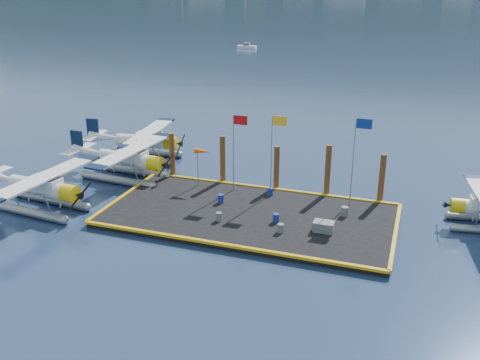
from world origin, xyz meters
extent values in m
plane|color=navy|center=(0.00, 0.00, 0.00)|extent=(4000.00, 4000.00, 0.00)
cube|color=black|center=(0.00, 0.00, 0.20)|extent=(20.00, 10.00, 0.40)
cylinder|color=gray|center=(-14.86, -2.37, 0.32)|extent=(6.75, 1.29, 0.65)
cylinder|color=gray|center=(-15.09, -4.74, 0.32)|extent=(6.75, 1.29, 0.65)
cylinder|color=silver|center=(-14.76, -3.58, 1.79)|extent=(5.13, 1.67, 1.19)
cube|color=silver|center=(-14.11, -3.64, 2.17)|extent=(2.49, 1.41, 0.97)
cube|color=black|center=(-13.79, -3.67, 2.38)|extent=(1.62, 1.28, 0.60)
cylinder|color=gold|center=(-11.96, -3.85, 1.79)|extent=(1.20, 1.35, 1.26)
cube|color=black|center=(-11.04, -3.93, 1.79)|extent=(0.29, 2.41, 1.22)
cube|color=silver|center=(-14.11, -3.64, 2.71)|extent=(2.55, 9.86, 0.13)
cube|color=black|center=(-13.67, 1.00, 2.71)|extent=(1.71, 1.12, 0.14)
cylinder|color=gray|center=(-12.17, 5.24, 0.33)|extent=(6.78, 1.19, 0.65)
cylinder|color=gray|center=(-12.36, 2.85, 0.33)|extent=(6.78, 1.19, 0.65)
cylinder|color=silver|center=(-12.04, 4.03, 1.80)|extent=(5.14, 1.60, 1.20)
cube|color=silver|center=(-11.39, 3.98, 2.18)|extent=(2.48, 1.38, 0.98)
cube|color=black|center=(-11.07, 3.95, 2.39)|extent=(1.61, 1.26, 0.60)
cylinder|color=gold|center=(-9.22, 3.80, 1.80)|extent=(1.19, 1.34, 1.26)
cube|color=black|center=(-8.30, 3.73, 1.80)|extent=(0.26, 2.42, 1.22)
cube|color=silver|center=(-11.39, 3.98, 2.72)|extent=(2.41, 9.89, 0.13)
cube|color=black|center=(-11.02, 8.64, 2.72)|extent=(1.70, 1.11, 0.14)
cube|color=black|center=(-11.77, -0.69, 2.72)|extent=(1.70, 1.11, 0.14)
cube|color=black|center=(-17.03, 4.43, 2.77)|extent=(1.20, 0.23, 1.85)
cube|color=silver|center=(-16.92, 4.42, 2.07)|extent=(1.27, 3.77, 0.11)
cylinder|color=gray|center=(-13.68, 10.31, 0.32)|extent=(6.67, 1.40, 0.64)
cylinder|color=gray|center=(-13.41, 7.97, 0.32)|extent=(6.67, 1.40, 0.64)
cylinder|color=silver|center=(-13.33, 9.17, 1.77)|extent=(5.08, 1.74, 1.18)
cube|color=silver|center=(-12.69, 9.24, 2.14)|extent=(2.48, 1.44, 0.96)
cube|color=black|center=(-12.37, 9.28, 2.36)|extent=(1.62, 1.29, 0.59)
cylinder|color=gold|center=(-10.56, 9.49, 1.77)|extent=(1.21, 1.36, 1.24)
cube|color=black|center=(-9.66, 9.59, 1.77)|extent=(0.34, 2.38, 1.20)
cube|color=silver|center=(-12.69, 9.24, 2.68)|extent=(2.70, 9.76, 0.13)
cube|color=black|center=(-13.22, 13.81, 2.68)|extent=(1.71, 1.14, 0.14)
cube|color=black|center=(-12.16, 4.66, 2.68)|extent=(1.71, 1.14, 0.14)
cube|color=black|center=(-18.23, 8.60, 2.73)|extent=(1.19, 0.26, 1.82)
cube|color=silver|center=(-18.12, 8.61, 2.04)|extent=(1.38, 3.73, 0.11)
cylinder|color=gold|center=(13.72, 3.57, 1.47)|extent=(1.04, 1.16, 1.03)
cube|color=black|center=(12.98, 3.45, 1.47)|extent=(0.35, 1.97, 1.00)
cube|color=black|center=(14.91, 7.62, 2.23)|extent=(1.44, 0.99, 0.12)
cylinder|color=navy|center=(-2.55, 1.11, 0.72)|extent=(0.46, 0.46, 0.64)
cylinder|color=#595A5E|center=(2.88, -2.17, 0.70)|extent=(0.42, 0.42, 0.59)
cylinder|color=navy|center=(2.19, -0.77, 0.70)|extent=(0.43, 0.43, 0.61)
cylinder|color=#595A5E|center=(-1.55, -1.83, 0.70)|extent=(0.42, 0.42, 0.60)
cylinder|color=#595A5E|center=(6.44, 1.76, 0.74)|extent=(0.48, 0.48, 0.67)
cylinder|color=navy|center=(0.51, 3.70, 0.69)|extent=(0.41, 0.41, 0.58)
cube|color=#595A5E|center=(5.51, -1.08, 0.73)|extent=(1.33, 0.89, 0.67)
cylinder|color=#929199|center=(-2.50, 3.80, 3.40)|extent=(0.08, 0.08, 6.00)
cube|color=#BC0B0F|center=(-1.95, 3.80, 6.05)|extent=(1.10, 0.03, 0.70)
cylinder|color=#929199|center=(0.50, 3.80, 3.50)|extent=(0.08, 0.08, 6.20)
cube|color=gold|center=(1.05, 3.80, 6.25)|extent=(1.10, 0.03, 0.70)
cylinder|color=#929199|center=(6.50, 3.80, 3.65)|extent=(0.08, 0.08, 6.50)
cube|color=navy|center=(7.05, 3.80, 6.55)|extent=(1.10, 0.03, 0.70)
cylinder|color=#929199|center=(-5.50, 3.80, 1.90)|extent=(0.07, 0.07, 3.00)
cone|color=#EF5E0D|center=(-5.00, 3.80, 3.30)|extent=(1.40, 0.44, 0.44)
cylinder|color=#4C2B15|center=(-8.50, 5.40, 2.00)|extent=(0.44, 0.44, 4.00)
cylinder|color=#4C2B15|center=(-4.00, 5.40, 2.10)|extent=(0.44, 0.44, 4.20)
cylinder|color=#4C2B15|center=(0.50, 5.40, 1.90)|extent=(0.44, 0.44, 3.80)
cylinder|color=#4C2B15|center=(4.50, 5.40, 2.15)|extent=(0.44, 0.44, 4.30)
cylinder|color=#4C2B15|center=(8.50, 5.40, 2.00)|extent=(0.44, 0.44, 4.00)
camera|label=1|loc=(10.61, -32.66, 16.03)|focal=40.00mm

